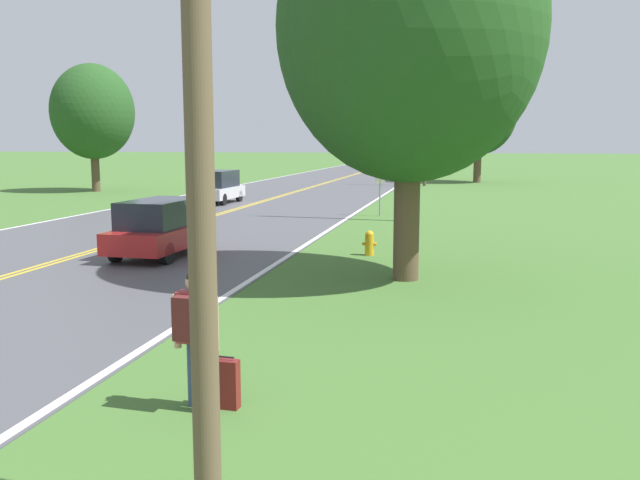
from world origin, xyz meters
TOP-DOWN VIEW (x-y plane):
  - hitchhiker_person at (7.95, 4.00)m, footprint 0.61×0.44m
  - suitcase at (8.28, 4.14)m, footprint 0.37×0.18m
  - fire_hydrant at (8.43, 16.10)m, footprint 0.43×0.27m
  - traffic_sign at (7.40, 26.77)m, footprint 0.60×0.10m
  - utility_pole_foreground at (9.04, 1.64)m, footprint 1.80×0.24m
  - utility_pole_midground at (8.94, 25.08)m, footprint 1.80×0.24m
  - utility_pole_far at (8.09, 48.53)m, footprint 1.80×0.24m
  - tree_left_verge at (-13.34, 38.03)m, footprint 5.48×5.48m
  - tree_behind_sign at (12.05, 53.84)m, footprint 6.13×6.13m
  - tree_right_cluster at (9.80, 12.75)m, footprint 6.26×6.26m
  - car_red_van_nearest at (2.46, 14.66)m, footprint 1.89×4.03m
  - car_silver_van_approaching at (-2.13, 31.38)m, footprint 1.92×3.97m
  - car_dark_green_sedan_mid_near at (4.86, 69.36)m, footprint 1.87×4.90m

SIDE VIEW (x-z plane):
  - suitcase at x=8.28m, z-range -0.02..0.66m
  - fire_hydrant at x=8.43m, z-range 0.01..0.75m
  - car_dark_green_sedan_mid_near at x=4.86m, z-range 0.04..1.44m
  - car_red_van_nearest at x=2.46m, z-range 0.03..1.70m
  - car_silver_van_approaching at x=-2.13m, z-range 0.03..1.82m
  - hitchhiker_person at x=7.95m, z-range 0.20..1.99m
  - traffic_sign at x=7.40m, z-range 0.65..3.20m
  - utility_pole_foreground at x=9.04m, z-range 0.15..7.15m
  - utility_pole_far at x=8.09m, z-range 0.15..8.56m
  - utility_pole_midground at x=8.94m, z-range 0.16..9.79m
  - tree_left_verge at x=-13.34m, z-range 1.07..9.55m
  - tree_behind_sign at x=12.05m, z-range 1.11..10.42m
  - tree_right_cluster at x=9.80m, z-range 1.17..10.75m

